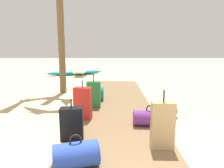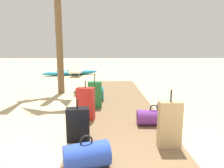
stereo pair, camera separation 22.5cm
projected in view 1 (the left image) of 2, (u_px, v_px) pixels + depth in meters
The scene contains 14 objects.
ground_plane at pixel (117, 115), 4.70m from camera, with size 60.00×60.00×0.00m, color #D1BA8C.
boardwalk at pixel (117, 104), 5.45m from camera, with size 1.78×7.67×0.08m, color brown.
suitcase_red at pixel (83, 103), 4.17m from camera, with size 0.39×0.25×0.83m.
duffel_bag_purple at pixel (150, 118), 3.82m from camera, with size 0.65×0.32×0.41m.
duffel_bag_teal at pixel (94, 93), 5.76m from camera, with size 0.59×0.41×0.51m.
suitcase_green at pixel (94, 94), 5.02m from camera, with size 0.34×0.21×0.86m.
duffel_bag_blue at pixel (76, 155), 2.46m from camera, with size 0.63×0.48×0.44m.
suitcase_black at pixel (72, 124), 3.20m from camera, with size 0.38×0.23×0.69m.
suitcase_tan at pixel (163, 125), 2.91m from camera, with size 0.34×0.17×0.89m.
lounge_chair at pixel (80, 71), 11.44m from camera, with size 0.70×1.56×0.80m.
kayak at pixel (75, 72), 12.03m from camera, with size 3.36×1.90×0.30m.
rock_left_near at pixel (81, 92), 6.73m from camera, with size 0.36×0.41×0.22m, color #5B5651.
rock_right_mid at pixel (164, 107), 4.80m from camera, with size 0.42×0.44×0.30m, color #5B5651.
rock_right_near at pixel (171, 111), 4.54m from camera, with size 0.38×0.30×0.29m, color gray.
Camera 1 is at (-0.05, -1.43, 1.55)m, focal length 31.51 mm.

